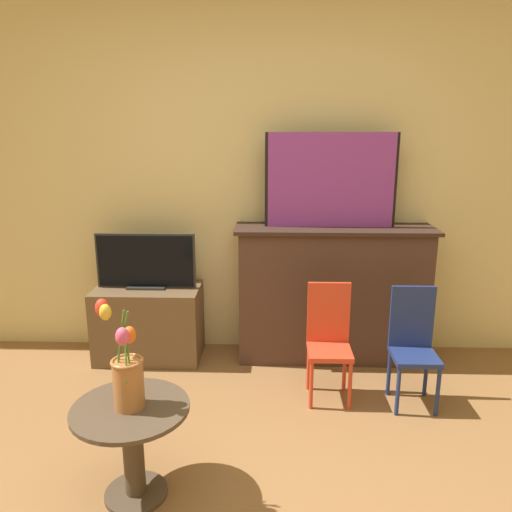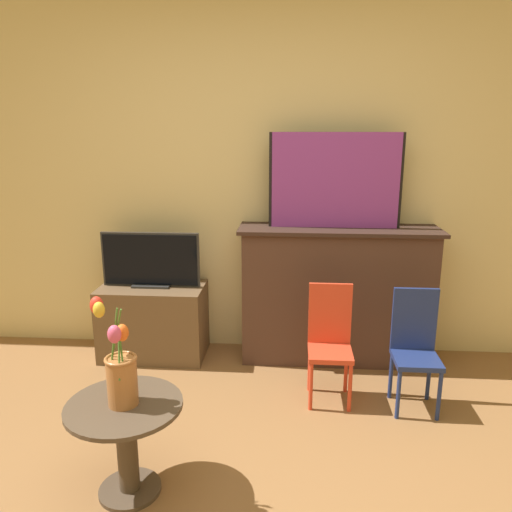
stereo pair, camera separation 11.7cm
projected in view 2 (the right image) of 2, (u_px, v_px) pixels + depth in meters
wall_back at (264, 169)px, 3.57m from camera, size 8.00×0.06×2.70m
fireplace_mantel at (336, 293)px, 3.54m from camera, size 1.38×0.39×0.97m
painting at (335, 181)px, 3.35m from camera, size 0.89×0.03×0.64m
tv_stand at (154, 321)px, 3.64m from camera, size 0.75×0.42×0.53m
tv_monitor at (151, 261)px, 3.54m from camera, size 0.70×0.12×0.39m
chair_red at (330, 338)px, 3.05m from camera, size 0.26×0.26×0.72m
chair_blue at (415, 344)px, 2.96m from camera, size 0.26×0.26×0.72m
side_table at (126, 435)px, 2.24m from camera, size 0.52×0.52×0.45m
vase_tulips at (120, 369)px, 2.16m from camera, size 0.21×0.21×0.48m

